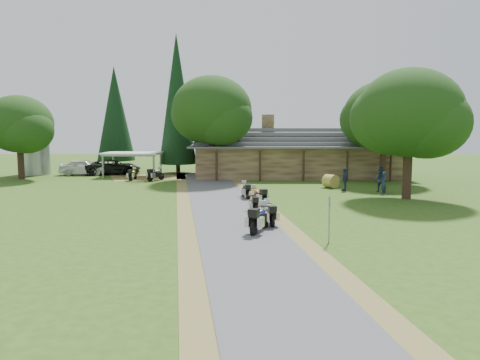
{
  "coord_description": "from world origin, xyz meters",
  "views": [
    {
      "loc": [
        0.31,
        -23.3,
        5.13
      ],
      "look_at": [
        0.2,
        6.73,
        1.6
      ],
      "focal_mm": 35.0,
      "sensor_mm": 36.0,
      "label": 1
    }
  ],
  "objects_px": {
    "carport": "(133,164)",
    "motorcycle_row_e": "(246,190)",
    "motorcycle_row_a": "(259,217)",
    "motorcycle_row_b": "(269,213)",
    "motorcycle_row_d": "(258,195)",
    "motorcycle_carport_b": "(156,174)",
    "lodge": "(298,152)",
    "car_dark_suv": "(113,163)",
    "hay_bale": "(331,181)",
    "motorcycle_row_c": "(253,203)",
    "car_white_sedan": "(84,165)",
    "silo": "(34,144)",
    "motorcycle_carport_a": "(133,174)"
  },
  "relations": [
    {
      "from": "carport",
      "to": "motorcycle_row_e",
      "type": "distance_m",
      "value": 18.04
    },
    {
      "from": "silo",
      "to": "car_dark_suv",
      "type": "height_order",
      "value": "silo"
    },
    {
      "from": "lodge",
      "to": "car_dark_suv",
      "type": "distance_m",
      "value": 19.25
    },
    {
      "from": "car_white_sedan",
      "to": "motorcycle_row_b",
      "type": "height_order",
      "value": "car_white_sedan"
    },
    {
      "from": "car_dark_suv",
      "to": "motorcycle_row_a",
      "type": "xyz_separation_m",
      "value": [
        14.32,
        -26.6,
        -0.45
      ]
    },
    {
      "from": "motorcycle_carport_b",
      "to": "motorcycle_row_c",
      "type": "bearing_deg",
      "value": -117.67
    },
    {
      "from": "motorcycle_row_a",
      "to": "motorcycle_row_b",
      "type": "bearing_deg",
      "value": 2.22
    },
    {
      "from": "car_white_sedan",
      "to": "motorcycle_row_e",
      "type": "height_order",
      "value": "car_white_sedan"
    },
    {
      "from": "motorcycle_row_a",
      "to": "car_white_sedan",
      "type": "bearing_deg",
      "value": 54.26
    },
    {
      "from": "carport",
      "to": "motorcycle_carport_a",
      "type": "distance_m",
      "value": 3.41
    },
    {
      "from": "carport",
      "to": "motorcycle_carport_b",
      "type": "bearing_deg",
      "value": -48.8
    },
    {
      "from": "motorcycle_row_c",
      "to": "motorcycle_row_e",
      "type": "relative_size",
      "value": 0.97
    },
    {
      "from": "motorcycle_row_e",
      "to": "motorcycle_carport_b",
      "type": "relative_size",
      "value": 0.91
    },
    {
      "from": "car_dark_suv",
      "to": "motorcycle_row_c",
      "type": "height_order",
      "value": "car_dark_suv"
    },
    {
      "from": "motorcycle_carport_b",
      "to": "motorcycle_carport_a",
      "type": "bearing_deg",
      "value": 111.99
    },
    {
      "from": "silo",
      "to": "motorcycle_row_a",
      "type": "distance_m",
      "value": 34.8
    },
    {
      "from": "car_dark_suv",
      "to": "hay_bale",
      "type": "bearing_deg",
      "value": -130.01
    },
    {
      "from": "silo",
      "to": "car_white_sedan",
      "type": "relative_size",
      "value": 1.02
    },
    {
      "from": "motorcycle_row_c",
      "to": "carport",
      "type": "bearing_deg",
      "value": 21.07
    },
    {
      "from": "car_dark_suv",
      "to": "motorcycle_row_b",
      "type": "relative_size",
      "value": 3.34
    },
    {
      "from": "car_white_sedan",
      "to": "motorcycle_row_a",
      "type": "relative_size",
      "value": 2.94
    },
    {
      "from": "carport",
      "to": "motorcycle_row_e",
      "type": "relative_size",
      "value": 3.26
    },
    {
      "from": "silo",
      "to": "motorcycle_row_a",
      "type": "bearing_deg",
      "value": -49.65
    },
    {
      "from": "motorcycle_row_b",
      "to": "motorcycle_row_c",
      "type": "distance_m",
      "value": 3.6
    },
    {
      "from": "lodge",
      "to": "motorcycle_carport_b",
      "type": "xyz_separation_m",
      "value": [
        -13.66,
        -4.22,
        -1.81
      ]
    },
    {
      "from": "silo",
      "to": "motorcycle_row_e",
      "type": "relative_size",
      "value": 3.68
    },
    {
      "from": "lodge",
      "to": "motorcycle_row_e",
      "type": "xyz_separation_m",
      "value": [
        -5.42,
        -14.59,
        -1.87
      ]
    },
    {
      "from": "silo",
      "to": "motorcycle_carport_b",
      "type": "height_order",
      "value": "silo"
    },
    {
      "from": "motorcycle_row_e",
      "to": "carport",
      "type": "bearing_deg",
      "value": 25.36
    },
    {
      "from": "motorcycle_row_c",
      "to": "motorcycle_carport_b",
      "type": "xyz_separation_m",
      "value": [
        -8.65,
        15.74,
        0.08
      ]
    },
    {
      "from": "motorcycle_row_a",
      "to": "motorcycle_row_b",
      "type": "xyz_separation_m",
      "value": [
        0.56,
        1.69,
        -0.09
      ]
    },
    {
      "from": "silo",
      "to": "motorcycle_carport_a",
      "type": "bearing_deg",
      "value": -23.88
    },
    {
      "from": "lodge",
      "to": "motorcycle_row_d",
      "type": "height_order",
      "value": "lodge"
    },
    {
      "from": "carport",
      "to": "motorcycle_carport_b",
      "type": "relative_size",
      "value": 2.95
    },
    {
      "from": "motorcycle_row_b",
      "to": "motorcycle_row_e",
      "type": "xyz_separation_m",
      "value": [
        -1.15,
        8.9,
        -0.04
      ]
    },
    {
      "from": "car_white_sedan",
      "to": "motorcycle_carport_a",
      "type": "xyz_separation_m",
      "value": [
        6.09,
        -4.45,
        -0.44
      ]
    },
    {
      "from": "car_white_sedan",
      "to": "motorcycle_row_e",
      "type": "distance_m",
      "value": 22.55
    },
    {
      "from": "lodge",
      "to": "hay_bale",
      "type": "bearing_deg",
      "value": -79.79
    },
    {
      "from": "carport",
      "to": "car_white_sedan",
      "type": "distance_m",
      "value": 5.47
    },
    {
      "from": "car_dark_suv",
      "to": "motorcycle_row_a",
      "type": "distance_m",
      "value": 30.21
    },
    {
      "from": "motorcycle_row_d",
      "to": "motorcycle_carport_b",
      "type": "distance_m",
      "value": 15.89
    },
    {
      "from": "car_white_sedan",
      "to": "motorcycle_row_b",
      "type": "distance_m",
      "value": 29.98
    },
    {
      "from": "car_dark_suv",
      "to": "hay_bale",
      "type": "relative_size",
      "value": 5.6
    },
    {
      "from": "car_white_sedan",
      "to": "car_dark_suv",
      "type": "height_order",
      "value": "car_dark_suv"
    },
    {
      "from": "car_dark_suv",
      "to": "hay_bale",
      "type": "xyz_separation_m",
      "value": [
        20.8,
        -10.54,
        -0.63
      ]
    },
    {
      "from": "lodge",
      "to": "motorcycle_row_b",
      "type": "height_order",
      "value": "lodge"
    },
    {
      "from": "motorcycle_row_a",
      "to": "silo",
      "type": "bearing_deg",
      "value": 61.03
    },
    {
      "from": "carport",
      "to": "motorcycle_row_e",
      "type": "bearing_deg",
      "value": -49.03
    },
    {
      "from": "motorcycle_carport_a",
      "to": "lodge",
      "type": "bearing_deg",
      "value": -71.29
    },
    {
      "from": "carport",
      "to": "motorcycle_row_b",
      "type": "xyz_separation_m",
      "value": [
        12.39,
        -22.99,
        -0.58
      ]
    }
  ]
}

